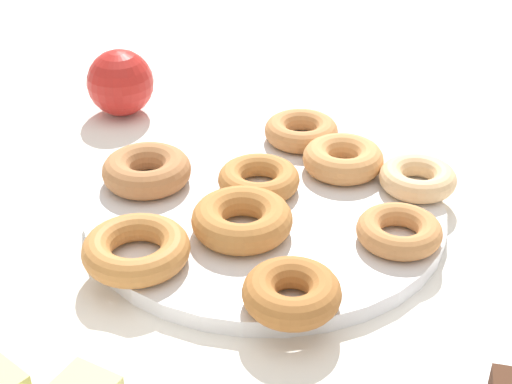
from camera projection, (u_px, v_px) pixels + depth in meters
name	position (u px, v px, depth m)	size (l,w,h in m)	color
ground_plane	(265.00, 217.00, 0.74)	(2.40, 2.40, 0.00)	white
donut_plate	(265.00, 210.00, 0.74)	(0.35, 0.35, 0.02)	silver
donut_0	(418.00, 178.00, 0.75)	(0.08, 0.08, 0.02)	#EABC84
donut_1	(147.00, 170.00, 0.76)	(0.09, 0.09, 0.03)	#B27547
donut_2	(259.00, 179.00, 0.75)	(0.08, 0.08, 0.02)	#BC7A3D
donut_3	(136.00, 249.00, 0.65)	(0.09, 0.09, 0.03)	#BC7A3D
donut_4	(242.00, 219.00, 0.68)	(0.09, 0.09, 0.03)	#BC7A3D
donut_5	(343.00, 159.00, 0.78)	(0.08, 0.08, 0.03)	tan
donut_6	(305.00, 131.00, 0.83)	(0.08, 0.08, 0.02)	#C6844C
donut_7	(399.00, 231.00, 0.67)	(0.08, 0.08, 0.02)	#C6844C
donut_8	(292.00, 293.00, 0.60)	(0.08, 0.08, 0.03)	#AD6B33
apple	(120.00, 83.00, 0.92)	(0.08, 0.08, 0.08)	red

